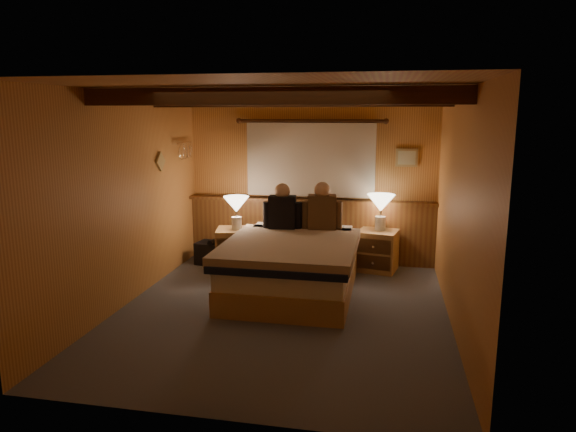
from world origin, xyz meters
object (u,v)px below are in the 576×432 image
(nightstand_left, at_px, (237,250))
(lamp_left, at_px, (236,206))
(bed, at_px, (292,266))
(lamp_right, at_px, (381,205))
(person_right, at_px, (322,210))
(duffel_bag, at_px, (215,253))
(person_left, at_px, (282,210))
(nightstand_right, at_px, (377,251))

(nightstand_left, distance_m, lamp_left, 0.62)
(bed, xyz_separation_m, lamp_right, (1.02, 1.20, 0.57))
(lamp_left, relative_size, person_right, 0.71)
(nightstand_left, distance_m, duffel_bag, 0.47)
(person_left, xyz_separation_m, person_right, (0.52, 0.07, 0.01))
(nightstand_right, bearing_deg, person_left, -144.54)
(nightstand_left, relative_size, duffel_bag, 1.07)
(duffel_bag, bearing_deg, nightstand_left, -20.75)
(lamp_right, bearing_deg, person_left, -154.89)
(bed, bearing_deg, nightstand_right, 49.30)
(nightstand_right, bearing_deg, lamp_right, 77.22)
(nightstand_left, bearing_deg, bed, -51.68)
(bed, relative_size, person_left, 3.18)
(lamp_right, bearing_deg, lamp_left, -167.20)
(bed, distance_m, duffel_bag, 1.67)
(bed, distance_m, nightstand_right, 1.52)
(nightstand_right, xyz_separation_m, person_left, (-1.24, -0.54, 0.63))
(duffel_bag, bearing_deg, lamp_right, 14.27)
(nightstand_left, distance_m, person_left, 0.94)
(lamp_right, relative_size, person_right, 0.77)
(bed, height_order, duffel_bag, bed)
(person_left, bearing_deg, duffel_bag, 154.85)
(nightstand_right, height_order, person_right, person_right)
(nightstand_right, distance_m, person_right, 1.07)
(lamp_left, relative_size, duffel_bag, 0.79)
(bed, xyz_separation_m, person_right, (0.27, 0.68, 0.57))
(bed, height_order, person_right, person_right)
(bed, xyz_separation_m, duffel_bag, (-1.32, 1.00, -0.18))
(nightstand_right, xyz_separation_m, lamp_left, (-1.91, -0.39, 0.63))
(nightstand_left, xyz_separation_m, nightstand_right, (1.92, 0.37, -0.01))
(bed, xyz_separation_m, nightstand_right, (1.00, 1.15, -0.07))
(bed, distance_m, lamp_left, 1.32)
(nightstand_right, height_order, lamp_left, lamp_left)
(bed, bearing_deg, nightstand_left, 140.22)
(lamp_right, bearing_deg, person_right, -144.95)
(lamp_right, xyz_separation_m, person_left, (-1.26, -0.59, -0.00))
(bed, distance_m, person_right, 0.93)
(person_left, relative_size, duffel_bag, 1.07)
(nightstand_right, height_order, lamp_right, lamp_right)
(nightstand_right, distance_m, person_left, 1.49)
(lamp_left, bearing_deg, lamp_right, 12.80)
(nightstand_right, relative_size, lamp_left, 1.31)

